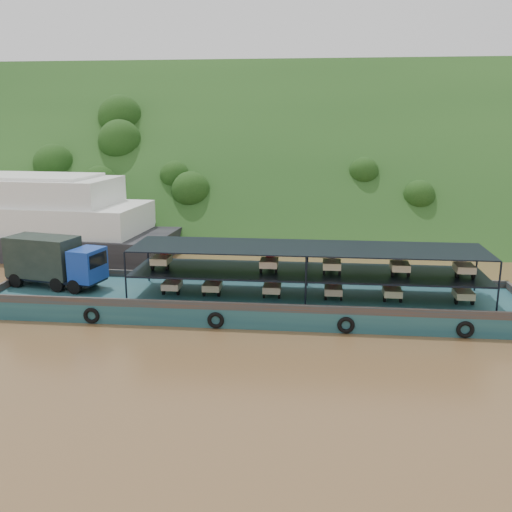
# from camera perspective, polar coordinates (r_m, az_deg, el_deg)

# --- Properties ---
(ground) EXTENTS (160.00, 160.00, 0.00)m
(ground) POSITION_cam_1_polar(r_m,az_deg,el_deg) (38.42, 2.50, -5.77)
(ground) COLOR brown
(ground) RESTS_ON ground
(hillside) EXTENTS (140.00, 39.60, 39.60)m
(hillside) POSITION_cam_1_polar(r_m,az_deg,el_deg) (73.33, 4.34, 3.54)
(hillside) COLOR #193C15
(hillside) RESTS_ON ground
(cargo_barge) EXTENTS (35.08, 7.18, 4.72)m
(cargo_barge) POSITION_cam_1_polar(r_m,az_deg,el_deg) (38.67, -2.21, -3.82)
(cargo_barge) COLOR #153D4B
(cargo_barge) RESTS_ON ground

